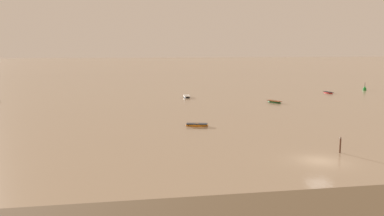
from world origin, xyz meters
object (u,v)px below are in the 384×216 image
(rowboat_moored_1, at_px, (328,93))
(mooring_post_right, at_px, (340,145))
(rowboat_moored_2, at_px, (197,125))
(rowboat_moored_3, at_px, (274,102))
(rowboat_moored_0, at_px, (187,97))
(channel_buoy, at_px, (365,89))

(rowboat_moored_1, distance_m, mooring_post_right, 60.75)
(rowboat_moored_2, height_order, rowboat_moored_3, rowboat_moored_3)
(rowboat_moored_0, relative_size, channel_buoy, 1.80)
(channel_buoy, bearing_deg, rowboat_moored_1, -159.95)
(mooring_post_right, bearing_deg, rowboat_moored_2, 126.29)
(rowboat_moored_0, xyz_separation_m, channel_buoy, (50.01, 7.11, 0.29))
(rowboat_moored_0, relative_size, rowboat_moored_1, 1.23)
(rowboat_moored_0, distance_m, rowboat_moored_2, 34.35)
(channel_buoy, bearing_deg, rowboat_moored_2, -142.52)
(rowboat_moored_3, bearing_deg, rowboat_moored_0, 29.67)
(rowboat_moored_2, xyz_separation_m, channel_buoy, (53.80, 41.26, 0.31))
(rowboat_moored_1, height_order, mooring_post_right, mooring_post_right)
(rowboat_moored_2, relative_size, channel_buoy, 1.56)
(mooring_post_right, bearing_deg, channel_buoy, 55.31)
(rowboat_moored_0, distance_m, mooring_post_right, 52.66)
(rowboat_moored_0, height_order, rowboat_moored_3, rowboat_moored_0)
(rowboat_moored_0, height_order, rowboat_moored_2, rowboat_moored_0)
(rowboat_moored_1, relative_size, rowboat_moored_2, 0.94)
(rowboat_moored_3, bearing_deg, mooring_post_right, 144.00)
(rowboat_moored_2, bearing_deg, channel_buoy, 50.83)
(rowboat_moored_2, bearing_deg, rowboat_moored_3, 60.39)
(rowboat_moored_0, bearing_deg, rowboat_moored_3, -122.22)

